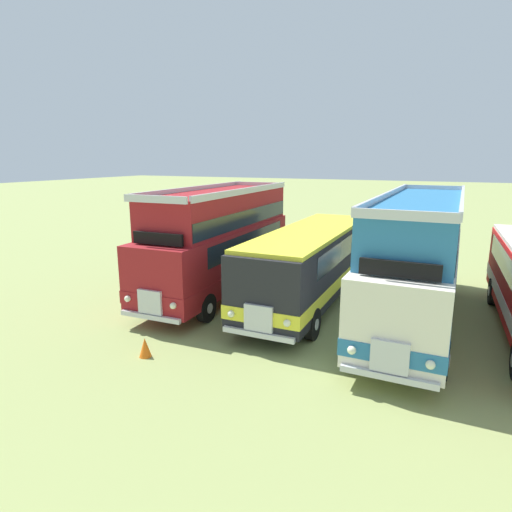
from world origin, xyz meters
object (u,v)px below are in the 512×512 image
object	(u,v)px
bus_first_in_row	(220,239)
cone_mid_row	(145,347)
bus_third_in_row	(418,255)
bus_second_in_row	(311,260)

from	to	relation	value
bus_first_in_row	cone_mid_row	world-z (taller)	bus_first_in_row
bus_third_in_row	cone_mid_row	bearing A→B (deg)	-136.72
bus_third_in_row	cone_mid_row	size ratio (longest dim) A/B	20.10
bus_third_in_row	bus_first_in_row	bearing A→B (deg)	-179.85
bus_first_in_row	bus_second_in_row	size ratio (longest dim) A/B	0.97
bus_first_in_row	bus_second_in_row	world-z (taller)	bus_first_in_row
bus_first_in_row	bus_second_in_row	xyz separation A→B (m)	(3.94, 0.24, -0.60)
bus_first_in_row	bus_third_in_row	distance (m)	7.89
bus_first_in_row	bus_third_in_row	bearing A→B (deg)	0.15
bus_first_in_row	cone_mid_row	size ratio (longest dim) A/B	17.10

